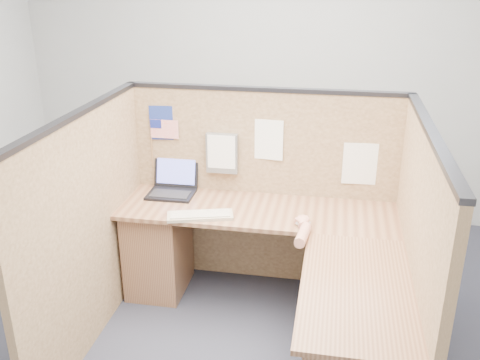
% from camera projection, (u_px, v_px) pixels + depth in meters
% --- Properties ---
extents(floor, '(5.00, 5.00, 0.00)m').
position_uv_depth(floor, '(240.00, 356.00, 3.42)').
color(floor, '#21222E').
rests_on(floor, ground).
extents(wall_back, '(5.00, 0.00, 5.00)m').
position_uv_depth(wall_back, '(284.00, 73.00, 4.95)').
color(wall_back, '#9FA2A4').
rests_on(wall_back, floor).
extents(cubicle_partitions, '(2.06, 1.83, 1.53)m').
position_uv_depth(cubicle_partitions, '(251.00, 220.00, 3.52)').
color(cubicle_partitions, brown).
rests_on(cubicle_partitions, floor).
extents(l_desk, '(1.95, 1.75, 0.73)m').
position_uv_depth(l_desk, '(275.00, 283.00, 3.50)').
color(l_desk, brown).
rests_on(l_desk, floor).
extents(laptop, '(0.34, 0.33, 0.25)m').
position_uv_depth(laptop, '(173.00, 185.00, 4.03)').
color(laptop, black).
rests_on(laptop, l_desk).
extents(keyboard, '(0.47, 0.27, 0.03)m').
position_uv_depth(keyboard, '(200.00, 215.00, 3.64)').
color(keyboard, gray).
rests_on(keyboard, l_desk).
extents(mouse, '(0.11, 0.08, 0.04)m').
position_uv_depth(mouse, '(303.00, 223.00, 3.52)').
color(mouse, silver).
rests_on(mouse, l_desk).
extents(hand_forearm, '(0.11, 0.37, 0.08)m').
position_uv_depth(hand_forearm, '(303.00, 230.00, 3.39)').
color(hand_forearm, tan).
rests_on(hand_forearm, l_desk).
extents(blue_poster, '(0.19, 0.02, 0.26)m').
position_uv_depth(blue_poster, '(162.00, 123.00, 3.97)').
color(blue_poster, navy).
rests_on(blue_poster, cubicle_partitions).
extents(american_flag, '(0.22, 0.01, 0.38)m').
position_uv_depth(american_flag, '(161.00, 131.00, 3.99)').
color(american_flag, olive).
rests_on(american_flag, cubicle_partitions).
extents(file_holder, '(0.24, 0.05, 0.30)m').
position_uv_depth(file_holder, '(222.00, 153.00, 3.95)').
color(file_holder, slate).
rests_on(file_holder, cubicle_partitions).
extents(paper_left, '(0.24, 0.02, 0.30)m').
position_uv_depth(paper_left, '(267.00, 140.00, 3.87)').
color(paper_left, white).
rests_on(paper_left, cubicle_partitions).
extents(paper_right, '(0.24, 0.02, 0.31)m').
position_uv_depth(paper_right, '(360.00, 164.00, 3.81)').
color(paper_right, white).
rests_on(paper_right, cubicle_partitions).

